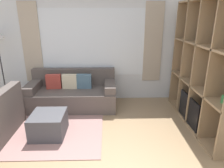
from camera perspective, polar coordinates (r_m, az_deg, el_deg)
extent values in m
cube|color=silver|center=(5.01, -5.46, 10.49)|extent=(5.92, 0.07, 2.70)
cube|color=white|center=(4.96, -5.53, 11.56)|extent=(2.59, 0.01, 1.60)
cube|color=#B2A38E|center=(5.25, -22.01, 10.72)|extent=(0.44, 0.03, 1.90)
cube|color=#B2A38E|center=(5.06, 11.62, 11.42)|extent=(0.44, 0.03, 1.90)
cube|color=silver|center=(4.06, 29.09, 6.24)|extent=(0.07, 4.17, 2.70)
cube|color=gray|center=(4.19, -19.79, -11.90)|extent=(2.40, 1.83, 0.01)
cube|color=#515660|center=(4.19, 27.30, 4.54)|extent=(0.02, 2.25, 2.37)
cube|color=#997A56|center=(3.61, 28.49, 2.36)|extent=(0.43, 0.04, 2.37)
cube|color=#997A56|center=(4.09, 24.75, 4.62)|extent=(0.43, 0.04, 2.37)
cube|color=#997A56|center=(4.59, 21.80, 6.40)|extent=(0.43, 0.04, 2.37)
cube|color=#997A56|center=(5.10, 19.41, 7.80)|extent=(0.43, 0.04, 2.37)
cube|color=#997A56|center=(4.49, 22.71, -9.95)|extent=(0.43, 2.25, 0.04)
cube|color=#997A56|center=(4.20, 24.02, -0.61)|extent=(0.43, 2.25, 0.04)
cube|color=#997A56|center=(4.03, 25.53, 10.08)|extent=(0.43, 2.25, 0.04)
cube|color=black|center=(4.30, 21.05, -6.78)|extent=(0.04, 0.90, 0.54)
cube|color=black|center=(4.42, 20.91, -9.74)|extent=(0.10, 0.24, 0.03)
cylinder|color=red|center=(4.93, 19.76, 3.39)|extent=(0.07, 0.07, 0.08)
cylinder|color=red|center=(4.90, 19.91, 3.83)|extent=(0.10, 0.10, 0.17)
cube|color=#232328|center=(4.26, 23.74, 11.83)|extent=(0.10, 0.10, 0.13)
cylinder|color=#388947|center=(3.49, 29.39, -3.83)|extent=(0.08, 0.08, 0.12)
cube|color=#564C47|center=(4.84, -11.17, -4.01)|extent=(2.01, 0.92, 0.44)
cube|color=#564C47|center=(5.04, -10.81, 2.11)|extent=(2.01, 0.18, 0.41)
cube|color=#564C47|center=(4.96, -21.53, -0.63)|extent=(0.24, 0.86, 0.17)
cube|color=#564C47|center=(4.66, -0.61, -0.49)|extent=(0.24, 0.86, 0.17)
cube|color=#AD3D33|center=(4.88, -16.34, 0.68)|extent=(0.35, 0.14, 0.34)
cube|color=beige|center=(4.79, -11.99, 0.72)|extent=(0.34, 0.13, 0.34)
cube|color=slate|center=(4.74, -7.97, 0.77)|extent=(0.34, 0.13, 0.34)
cube|color=#47474C|center=(3.86, -17.63, -10.97)|extent=(0.59, 0.61, 0.42)
cylinder|color=black|center=(5.64, -27.52, -4.81)|extent=(0.26, 0.26, 0.02)
cylinder|color=#2D2D30|center=(5.40, -28.78, 2.99)|extent=(0.03, 0.03, 1.57)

